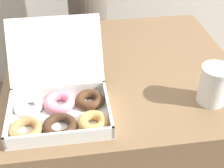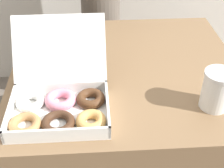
{
  "view_description": "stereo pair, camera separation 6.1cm",
  "coord_description": "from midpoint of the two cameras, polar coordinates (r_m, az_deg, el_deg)",
  "views": [
    {
      "loc": [
        -0.18,
        -1.0,
        1.4
      ],
      "look_at": [
        -0.07,
        -0.25,
        0.83
      ],
      "focal_mm": 50.0,
      "sensor_mm": 36.0,
      "label": 1
    },
    {
      "loc": [
        -0.12,
        -1.01,
        1.4
      ],
      "look_at": [
        -0.07,
        -0.25,
        0.83
      ],
      "focal_mm": 50.0,
      "sensor_mm": 36.0,
      "label": 2
    }
  ],
  "objects": [
    {
      "name": "coffee_cup",
      "position": [
        1.06,
        20.17,
        -1.06
      ],
      "size": [
        0.1,
        0.1,
        0.13
      ],
      "color": "white",
      "rests_on": "table"
    },
    {
      "name": "table",
      "position": [
        1.46,
        3.47,
        -8.72
      ],
      "size": [
        0.89,
        0.85,
        0.72
      ],
      "color": "brown",
      "rests_on": "ground_plane"
    },
    {
      "name": "donut_box",
      "position": [
        1.01,
        -7.8,
        -3.18
      ],
      "size": [
        0.33,
        0.37,
        0.24
      ],
      "color": "white",
      "rests_on": "table"
    }
  ]
}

